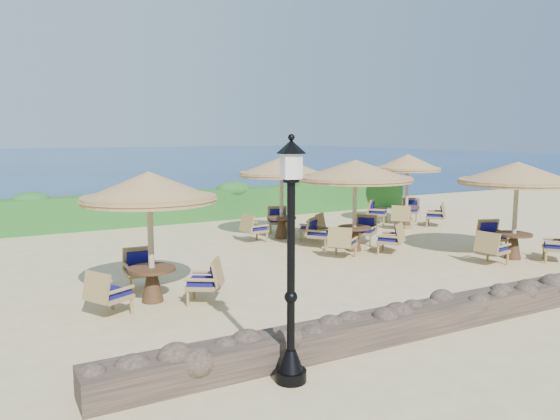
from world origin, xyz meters
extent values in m
plane|color=#CDBA82|center=(0.00, 0.00, 0.00)|extent=(120.00, 120.00, 0.00)
plane|color=navy|center=(0.00, 70.00, 0.00)|extent=(160.00, 160.00, 0.00)
cube|color=#19501A|center=(0.00, 7.20, 0.60)|extent=(18.00, 0.90, 1.20)
cube|color=brown|center=(0.00, -6.20, 0.22)|extent=(15.00, 0.65, 0.44)
cylinder|color=black|center=(-4.80, -6.80, 0.08)|extent=(0.44, 0.44, 0.16)
cone|color=black|center=(-4.80, -6.80, 0.30)|extent=(0.36, 0.36, 0.30)
cylinder|color=black|center=(-4.80, -6.80, 1.55)|extent=(0.11, 0.11, 2.40)
cylinder|color=silver|center=(-4.80, -6.80, 2.98)|extent=(0.30, 0.30, 0.36)
cone|color=black|center=(-4.80, -6.80, 3.22)|extent=(0.40, 0.40, 0.18)
cylinder|color=tan|center=(7.80, 5.20, 1.10)|extent=(0.10, 0.10, 2.20)
cone|color=olive|center=(7.80, 5.20, 2.18)|extent=(2.30, 2.30, 0.45)
cylinder|color=tan|center=(-5.49, -2.32, 1.20)|extent=(0.12, 0.12, 2.40)
cone|color=olive|center=(-5.49, -2.32, 2.38)|extent=(2.70, 2.70, 0.55)
cylinder|color=olive|center=(-5.49, -2.32, 2.10)|extent=(2.64, 2.64, 0.14)
cylinder|color=#482E19|center=(-5.49, -2.32, 0.68)|extent=(0.96, 0.96, 0.06)
cone|color=#482E19|center=(-5.49, -2.32, 0.33)|extent=(0.44, 0.44, 0.64)
cylinder|color=tan|center=(1.05, -0.27, 1.20)|extent=(0.12, 0.12, 2.40)
cone|color=olive|center=(1.05, -0.27, 2.38)|extent=(3.32, 3.32, 0.55)
cylinder|color=olive|center=(1.05, -0.27, 2.10)|extent=(3.25, 3.25, 0.14)
cylinder|color=#482E19|center=(1.05, -0.27, 0.68)|extent=(0.96, 0.96, 0.06)
cone|color=#482E19|center=(1.05, -0.27, 0.33)|extent=(0.44, 0.44, 0.64)
cylinder|color=tan|center=(4.23, -3.21, 1.20)|extent=(0.12, 0.12, 2.40)
cone|color=olive|center=(4.23, -3.21, 2.38)|extent=(3.10, 3.10, 0.55)
cylinder|color=olive|center=(4.23, -3.21, 2.10)|extent=(3.03, 3.03, 0.14)
cylinder|color=#482E19|center=(4.23, -3.21, 0.68)|extent=(0.96, 0.96, 0.06)
cone|color=#482E19|center=(4.23, -3.21, 0.33)|extent=(0.44, 0.44, 0.64)
cylinder|color=tan|center=(0.10, 2.42, 1.20)|extent=(0.12, 0.12, 2.40)
cone|color=olive|center=(0.10, 2.42, 2.38)|extent=(2.80, 2.80, 0.55)
cylinder|color=olive|center=(0.10, 2.42, 2.10)|extent=(2.74, 2.74, 0.14)
cylinder|color=#482E19|center=(0.10, 2.42, 0.68)|extent=(0.96, 0.96, 0.06)
cone|color=#482E19|center=(0.10, 2.42, 0.33)|extent=(0.44, 0.44, 0.64)
cylinder|color=tan|center=(5.47, 2.50, 1.20)|extent=(0.12, 0.12, 2.40)
cone|color=olive|center=(5.47, 2.50, 2.38)|extent=(2.42, 2.42, 0.55)
cylinder|color=olive|center=(5.47, 2.50, 2.10)|extent=(2.38, 2.38, 0.14)
cylinder|color=#482E19|center=(5.47, 2.50, 0.68)|extent=(0.96, 0.96, 0.06)
cone|color=#482E19|center=(5.47, 2.50, 0.33)|extent=(0.44, 0.44, 0.64)
camera|label=1|loc=(-8.33, -13.00, 3.38)|focal=35.00mm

